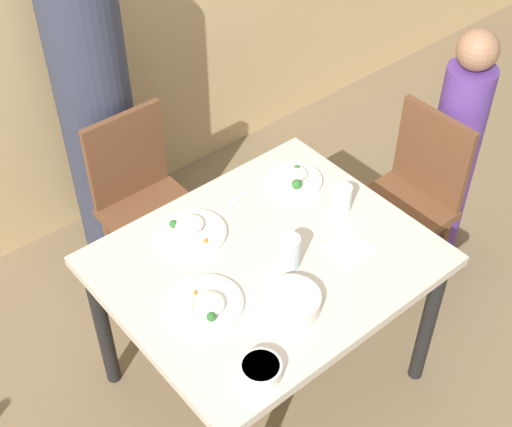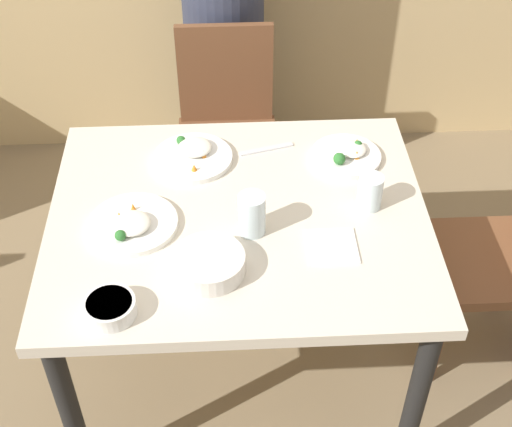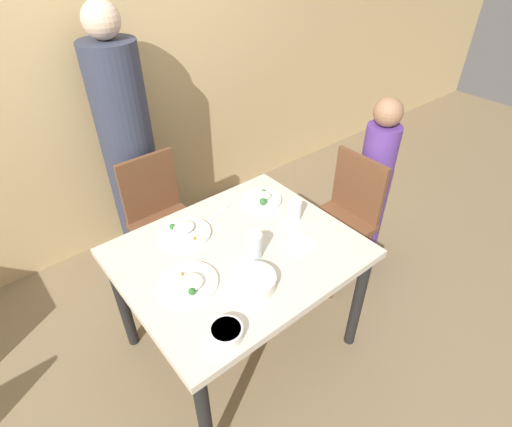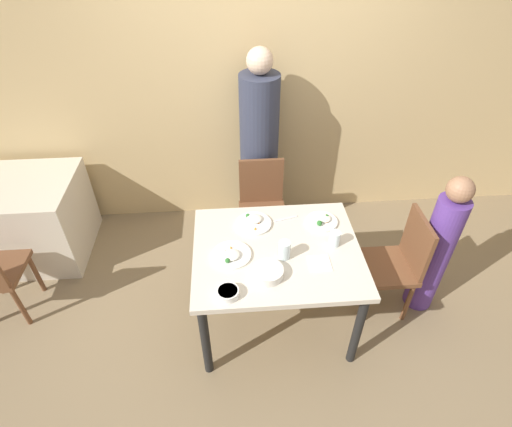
{
  "view_description": "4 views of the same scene",
  "coord_description": "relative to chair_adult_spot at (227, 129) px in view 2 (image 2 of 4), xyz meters",
  "views": [
    {
      "loc": [
        -1.17,
        -1.34,
        2.59
      ],
      "look_at": [
        0.0,
        0.06,
        0.9
      ],
      "focal_mm": 50.0,
      "sensor_mm": 36.0,
      "label": 1
    },
    {
      "loc": [
        -0.03,
        -1.56,
        2.15
      ],
      "look_at": [
        0.05,
        -0.07,
        0.8
      ],
      "focal_mm": 50.0,
      "sensor_mm": 36.0,
      "label": 2
    },
    {
      "loc": [
        -0.85,
        -1.18,
        2.06
      ],
      "look_at": [
        0.07,
        -0.05,
        0.95
      ],
      "focal_mm": 28.0,
      "sensor_mm": 36.0,
      "label": 3
    },
    {
      "loc": [
        -0.29,
        -1.9,
        2.62
      ],
      "look_at": [
        -0.13,
        0.1,
        0.97
      ],
      "focal_mm": 28.0,
      "sensor_mm": 36.0,
      "label": 4
    }
  ],
  "objects": [
    {
      "name": "person_adult",
      "position": [
        0.0,
        0.34,
        0.32
      ],
      "size": [
        0.33,
        0.33,
        1.71
      ],
      "color": "#33384C",
      "rests_on": "ground_plane"
    },
    {
      "name": "napkin_folded",
      "position": [
        0.28,
        -0.96,
        0.27
      ],
      "size": [
        0.14,
        0.14,
        0.01
      ],
      "color": "white",
      "rests_on": "dining_table"
    },
    {
      "name": "glass_water_tall",
      "position": [
        0.41,
        -0.79,
        0.32
      ],
      "size": [
        0.07,
        0.07,
        0.11
      ],
      "color": "silver",
      "rests_on": "dining_table"
    },
    {
      "name": "chair_child_spot",
      "position": [
        0.92,
        -0.74,
        0.0
      ],
      "size": [
        0.4,
        0.4,
        0.87
      ],
      "rotation": [
        0.0,
        0.0,
        -1.57
      ],
      "color": "brown",
      "rests_on": "ground_plane"
    },
    {
      "name": "bowl_rice_small",
      "position": [
        -0.31,
        -1.17,
        0.29
      ],
      "size": [
        0.13,
        0.13,
        0.05
      ],
      "color": "white",
      "rests_on": "dining_table"
    },
    {
      "name": "chair_adult_spot",
      "position": [
        0.0,
        0.0,
        0.0
      ],
      "size": [
        0.4,
        0.4,
        0.87
      ],
      "color": "brown",
      "rests_on": "ground_plane"
    },
    {
      "name": "dining_table",
      "position": [
        0.02,
        -0.8,
        0.17
      ],
      "size": [
        1.12,
        0.93,
        0.74
      ],
      "color": "beige",
      "rests_on": "ground_plane"
    },
    {
      "name": "plate_rice_adult",
      "position": [
        0.38,
        -0.56,
        0.28
      ],
      "size": [
        0.23,
        0.23,
        0.06
      ],
      "color": "white",
      "rests_on": "dining_table"
    },
    {
      "name": "plate_rice_child",
      "position": [
        -0.28,
        -0.85,
        0.28
      ],
      "size": [
        0.26,
        0.26,
        0.05
      ],
      "color": "white",
      "rests_on": "dining_table"
    },
    {
      "name": "glass_water_short",
      "position": [
        0.06,
        -0.88,
        0.33
      ],
      "size": [
        0.08,
        0.08,
        0.13
      ],
      "color": "silver",
      "rests_on": "dining_table"
    },
    {
      "name": "plate_noodles",
      "position": [
        -0.11,
        -0.53,
        0.28
      ],
      "size": [
        0.26,
        0.26,
        0.05
      ],
      "color": "white",
      "rests_on": "dining_table"
    },
    {
      "name": "fork_steel",
      "position": [
        0.13,
        -0.5,
        0.27
      ],
      "size": [
        0.18,
        0.07,
        0.01
      ],
      "color": "silver",
      "rests_on": "dining_table"
    },
    {
      "name": "ground_plane",
      "position": [
        0.02,
        -0.8,
        -0.47
      ],
      "size": [
        10.0,
        10.0,
        0.0
      ],
      "primitive_type": "plane",
      "color": "#847051"
    },
    {
      "name": "bowl_curry",
      "position": [
        -0.06,
        -1.03,
        0.29
      ],
      "size": [
        0.2,
        0.2,
        0.06
      ],
      "color": "silver",
      "rests_on": "dining_table"
    }
  ]
}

